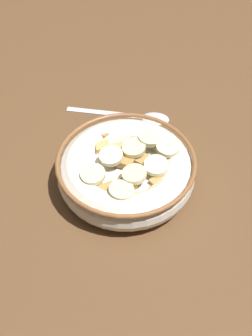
# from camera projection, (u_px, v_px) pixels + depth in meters

# --- Properties ---
(ground_plane) EXTENTS (1.22, 1.22, 0.02)m
(ground_plane) POSITION_uv_depth(u_px,v_px,m) (126.00, 187.00, 0.58)
(ground_plane) COLOR brown
(cereal_bowl) EXTENTS (0.19, 0.19, 0.06)m
(cereal_bowl) POSITION_uv_depth(u_px,v_px,m) (126.00, 170.00, 0.55)
(cereal_bowl) COLOR silver
(cereal_bowl) RESTS_ON ground_plane
(spoon) EXTENTS (0.03, 0.17, 0.01)m
(spoon) POSITION_uv_depth(u_px,v_px,m) (140.00, 116.00, 0.66)
(spoon) COLOR silver
(spoon) RESTS_ON ground_plane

